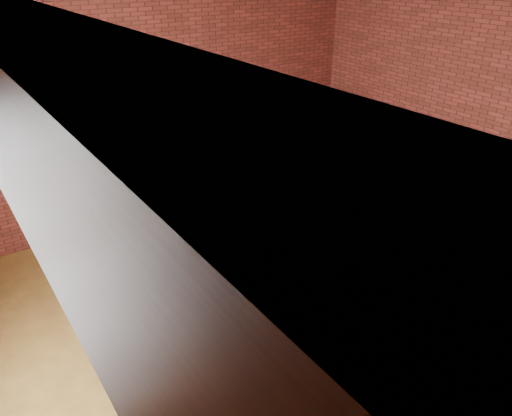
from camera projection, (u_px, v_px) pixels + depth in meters
floor at (310, 342)px, 5.06m from camera, size 7.00×7.00×0.00m
wall_back at (154, 102)px, 6.88m from camera, size 7.00×0.00×7.00m
dining_table at (254, 210)px, 6.51m from camera, size 1.51×1.51×0.75m
chair_a at (299, 186)px, 7.26m from camera, size 0.52×0.52×0.92m
diner_a at (296, 178)px, 7.14m from camera, size 0.76×0.68×1.31m
chair_b at (207, 184)px, 7.37m from camera, size 0.40×0.40×0.88m
diner_b at (209, 177)px, 7.25m from camera, size 0.49×0.60×1.23m
chair_c at (160, 223)px, 6.30m from camera, size 0.49×0.49×0.88m
diner_c at (165, 213)px, 6.25m from camera, size 0.70×0.64×1.23m
chair_d at (237, 260)px, 5.49m from camera, size 0.58×0.58×0.92m
diner_d at (238, 245)px, 5.50m from camera, size 0.79×0.80×1.30m
chair_e at (336, 222)px, 6.25m from camera, size 0.61×0.61×0.95m
diner_e at (330, 210)px, 6.20m from camera, size 0.84×0.85×1.35m
plate_a at (275, 181)px, 6.80m from camera, size 0.26×0.26×0.01m
plate_b at (233, 184)px, 6.70m from camera, size 0.26×0.26×0.01m
plate_c at (223, 196)px, 6.38m from camera, size 0.26×0.26×0.01m
plate_d at (294, 200)px, 6.27m from camera, size 0.26×0.26×0.01m
glass_a at (271, 181)px, 6.64m from camera, size 0.07×0.07×0.14m
glass_b at (257, 182)px, 6.59m from camera, size 0.07×0.07×0.14m
glass_c at (222, 187)px, 6.45m from camera, size 0.07×0.07×0.14m
glass_d at (245, 190)px, 6.38m from camera, size 0.07×0.07×0.14m
glass_e at (242, 195)px, 6.24m from camera, size 0.07×0.07×0.14m
glass_f at (257, 201)px, 6.09m from camera, size 0.07×0.07×0.14m
glass_g at (266, 193)px, 6.30m from camera, size 0.07×0.07×0.14m
glass_h at (276, 189)px, 6.41m from camera, size 0.07×0.07×0.14m
smartphone at (295, 197)px, 6.36m from camera, size 0.10×0.16×0.01m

